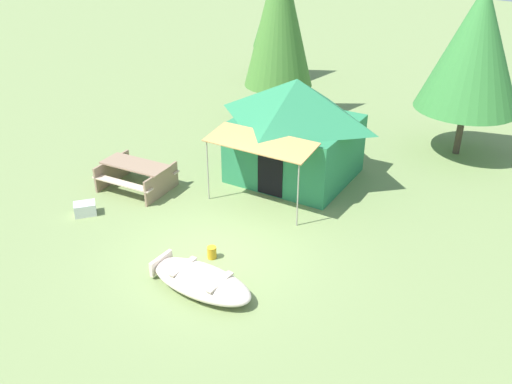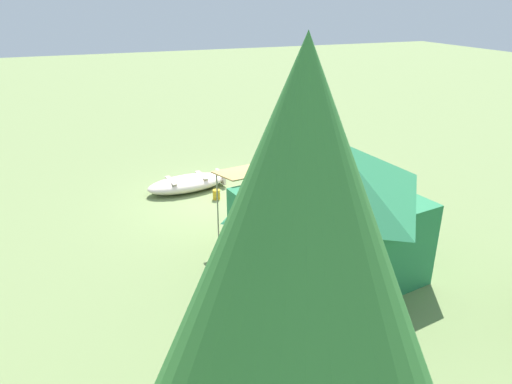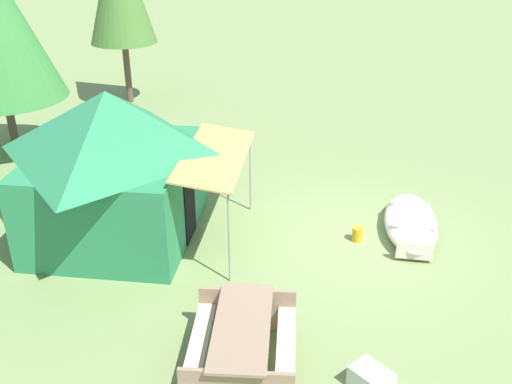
{
  "view_description": "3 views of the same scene",
  "coord_description": "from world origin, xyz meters",
  "px_view_note": "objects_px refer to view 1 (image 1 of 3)",
  "views": [
    {
      "loc": [
        7.5,
        -7.62,
        7.28
      ],
      "look_at": [
        -0.25,
        1.76,
        0.73
      ],
      "focal_mm": 38.58,
      "sensor_mm": 36.0,
      "label": 1
    },
    {
      "loc": [
        3.61,
        11.72,
        5.44
      ],
      "look_at": [
        -0.48,
        1.28,
        0.74
      ],
      "focal_mm": 32.86,
      "sensor_mm": 36.0,
      "label": 2
    },
    {
      "loc": [
        -9.91,
        -1.09,
        5.94
      ],
      "look_at": [
        -0.23,
        1.68,
        0.97
      ],
      "focal_mm": 41.11,
      "sensor_mm": 36.0,
      "label": 3
    }
  ],
  "objects_px": {
    "beached_rowboat": "(201,280)",
    "cooler_box": "(85,209)",
    "pine_tree_back_left": "(475,48)",
    "pine_tree_side": "(278,5)",
    "canvas_cabin_tent": "(295,128)",
    "pine_tree_far_center": "(279,16)",
    "picnic_table": "(136,173)",
    "fuel_can": "(212,252)"
  },
  "relations": [
    {
      "from": "fuel_can",
      "to": "pine_tree_side",
      "type": "bearing_deg",
      "value": 121.78
    },
    {
      "from": "canvas_cabin_tent",
      "to": "pine_tree_side",
      "type": "height_order",
      "value": "pine_tree_side"
    },
    {
      "from": "canvas_cabin_tent",
      "to": "pine_tree_far_center",
      "type": "bearing_deg",
      "value": 133.05
    },
    {
      "from": "pine_tree_far_center",
      "to": "pine_tree_side",
      "type": "distance_m",
      "value": 4.99
    },
    {
      "from": "picnic_table",
      "to": "pine_tree_back_left",
      "type": "xyz_separation_m",
      "value": [
        5.99,
        8.11,
        2.89
      ]
    },
    {
      "from": "beached_rowboat",
      "to": "pine_tree_side",
      "type": "height_order",
      "value": "pine_tree_side"
    },
    {
      "from": "picnic_table",
      "to": "pine_tree_side",
      "type": "relative_size",
      "value": 0.44
    },
    {
      "from": "canvas_cabin_tent",
      "to": "pine_tree_far_center",
      "type": "height_order",
      "value": "pine_tree_far_center"
    },
    {
      "from": "beached_rowboat",
      "to": "canvas_cabin_tent",
      "type": "xyz_separation_m",
      "value": [
        -1.64,
        5.55,
        1.29
      ]
    },
    {
      "from": "pine_tree_back_left",
      "to": "pine_tree_side",
      "type": "bearing_deg",
      "value": 163.06
    },
    {
      "from": "cooler_box",
      "to": "pine_tree_back_left",
      "type": "xyz_separation_m",
      "value": [
        5.91,
        9.9,
        3.22
      ]
    },
    {
      "from": "beached_rowboat",
      "to": "pine_tree_back_left",
      "type": "height_order",
      "value": "pine_tree_back_left"
    },
    {
      "from": "beached_rowboat",
      "to": "cooler_box",
      "type": "distance_m",
      "value": 4.51
    },
    {
      "from": "fuel_can",
      "to": "pine_tree_side",
      "type": "xyz_separation_m",
      "value": [
        -7.52,
        12.14,
        3.05
      ]
    },
    {
      "from": "canvas_cabin_tent",
      "to": "picnic_table",
      "type": "relative_size",
      "value": 2.06
    },
    {
      "from": "picnic_table",
      "to": "beached_rowboat",
      "type": "bearing_deg",
      "value": -24.63
    },
    {
      "from": "cooler_box",
      "to": "pine_tree_back_left",
      "type": "height_order",
      "value": "pine_tree_back_left"
    },
    {
      "from": "cooler_box",
      "to": "fuel_can",
      "type": "distance_m",
      "value": 3.94
    },
    {
      "from": "pine_tree_back_left",
      "to": "beached_rowboat",
      "type": "bearing_deg",
      "value": -97.9
    },
    {
      "from": "beached_rowboat",
      "to": "cooler_box",
      "type": "bearing_deg",
      "value": 176.11
    },
    {
      "from": "fuel_can",
      "to": "pine_tree_side",
      "type": "height_order",
      "value": "pine_tree_side"
    },
    {
      "from": "picnic_table",
      "to": "pine_tree_far_center",
      "type": "relative_size",
      "value": 0.36
    },
    {
      "from": "beached_rowboat",
      "to": "pine_tree_side",
      "type": "bearing_deg",
      "value": 121.81
    },
    {
      "from": "beached_rowboat",
      "to": "pine_tree_side",
      "type": "relative_size",
      "value": 0.5
    },
    {
      "from": "cooler_box",
      "to": "pine_tree_far_center",
      "type": "distance_m",
      "value": 9.58
    },
    {
      "from": "picnic_table",
      "to": "pine_tree_far_center",
      "type": "bearing_deg",
      "value": 93.9
    },
    {
      "from": "canvas_cabin_tent",
      "to": "picnic_table",
      "type": "height_order",
      "value": "canvas_cabin_tent"
    },
    {
      "from": "fuel_can",
      "to": "pine_tree_back_left",
      "type": "height_order",
      "value": "pine_tree_back_left"
    },
    {
      "from": "pine_tree_far_center",
      "to": "beached_rowboat",
      "type": "bearing_deg",
      "value": -61.2
    },
    {
      "from": "beached_rowboat",
      "to": "pine_tree_far_center",
      "type": "xyz_separation_m",
      "value": [
        -5.06,
        9.21,
        3.42
      ]
    },
    {
      "from": "canvas_cabin_tent",
      "to": "fuel_can",
      "type": "xyz_separation_m",
      "value": [
        1.03,
        -4.57,
        -1.38
      ]
    },
    {
      "from": "canvas_cabin_tent",
      "to": "pine_tree_side",
      "type": "relative_size",
      "value": 0.9
    },
    {
      "from": "picnic_table",
      "to": "fuel_can",
      "type": "relative_size",
      "value": 7.53
    },
    {
      "from": "beached_rowboat",
      "to": "pine_tree_far_center",
      "type": "height_order",
      "value": "pine_tree_far_center"
    },
    {
      "from": "canvas_cabin_tent",
      "to": "cooler_box",
      "type": "relative_size",
      "value": 8.31
    },
    {
      "from": "beached_rowboat",
      "to": "pine_tree_back_left",
      "type": "relative_size",
      "value": 0.48
    },
    {
      "from": "pine_tree_back_left",
      "to": "canvas_cabin_tent",
      "type": "bearing_deg",
      "value": -123.27
    },
    {
      "from": "pine_tree_side",
      "to": "beached_rowboat",
      "type": "bearing_deg",
      "value": -58.19
    },
    {
      "from": "canvas_cabin_tent",
      "to": "cooler_box",
      "type": "distance_m",
      "value": 6.12
    },
    {
      "from": "pine_tree_far_center",
      "to": "pine_tree_side",
      "type": "relative_size",
      "value": 1.22
    },
    {
      "from": "pine_tree_side",
      "to": "canvas_cabin_tent",
      "type": "bearing_deg",
      "value": -49.36
    },
    {
      "from": "fuel_can",
      "to": "pine_tree_far_center",
      "type": "bearing_deg",
      "value": 118.38
    }
  ]
}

